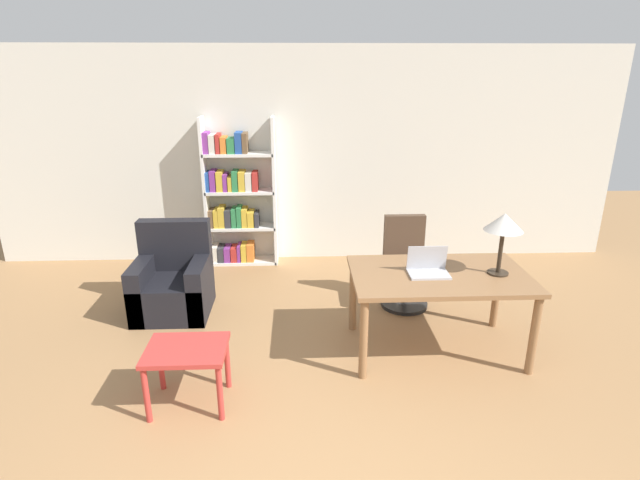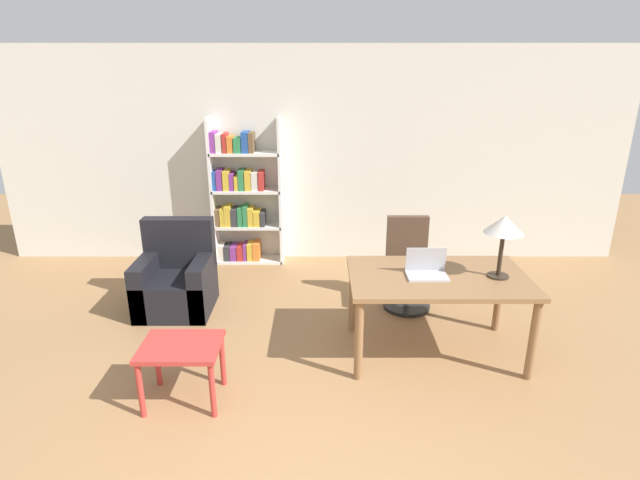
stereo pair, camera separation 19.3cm
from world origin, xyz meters
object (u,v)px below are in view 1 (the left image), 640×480
at_px(desk, 439,283).
at_px(side_table_blue, 187,357).
at_px(laptop, 428,268).
at_px(bookshelf, 235,200).
at_px(office_chair, 405,266).
at_px(armchair, 173,285).
at_px(table_lamp, 504,224).

distance_m(desk, side_table_blue, 2.18).
xyz_separation_m(desk, side_table_blue, (-2.05, -0.68, -0.25)).
bearing_deg(laptop, bookshelf, 130.49).
bearing_deg(laptop, side_table_blue, -160.82).
distance_m(desk, office_chair, 0.97).
relative_size(desk, laptop, 4.44).
xyz_separation_m(laptop, office_chair, (0.02, 0.95, -0.36)).
bearing_deg(laptop, desk, 3.14).
height_order(desk, bookshelf, bookshelf).
xyz_separation_m(desk, laptop, (-0.11, -0.01, 0.15)).
bearing_deg(desk, laptop, -176.86).
bearing_deg(office_chair, side_table_blue, -140.36).
relative_size(laptop, armchair, 0.37).
bearing_deg(side_table_blue, laptop, 19.18).
bearing_deg(bookshelf, laptop, -49.51).
bearing_deg(armchair, office_chair, 1.78).
bearing_deg(table_lamp, side_table_blue, -165.61).
xyz_separation_m(laptop, armchair, (-2.42, 0.87, -0.50)).
xyz_separation_m(desk, bookshelf, (-2.01, 2.22, 0.19)).
bearing_deg(office_chair, laptop, -91.00).
relative_size(side_table_blue, bookshelf, 0.32).
bearing_deg(bookshelf, armchair, -110.66).
xyz_separation_m(table_lamp, office_chair, (-0.59, 0.97, -0.76)).
bearing_deg(bookshelf, office_chair, -33.68).
height_order(office_chair, armchair, office_chair).
xyz_separation_m(laptop, table_lamp, (0.60, -0.02, 0.39)).
bearing_deg(bookshelf, desk, -47.89).
bearing_deg(laptop, armchair, 160.10).
xyz_separation_m(armchair, bookshelf, (0.51, 1.36, 0.55)).
relative_size(office_chair, bookshelf, 0.51).
height_order(side_table_blue, bookshelf, bookshelf).
distance_m(desk, armchair, 2.69).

